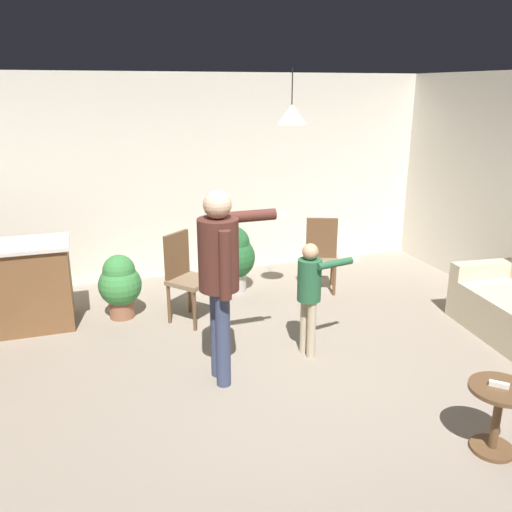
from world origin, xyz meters
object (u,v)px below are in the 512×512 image
object	(u,v)px
dining_chair_near_wall	(320,251)
kitchen_counter	(12,287)
side_table_by_couch	(498,411)
spare_remote_on_table	(499,384)
person_adult	(220,267)
person_child	(310,287)
potted_plant_by_wall	(233,256)
dining_chair_by_counter	(186,274)
potted_plant_corner	(120,283)

from	to	relation	value
dining_chair_near_wall	kitchen_counter	bearing A→B (deg)	-159.31
side_table_by_couch	spare_remote_on_table	xyz separation A→B (m)	(-0.01, 0.01, 0.21)
person_adult	person_child	world-z (taller)	person_adult
person_child	kitchen_counter	bearing A→B (deg)	-130.25
kitchen_counter	potted_plant_by_wall	bearing A→B (deg)	7.56
side_table_by_couch	spare_remote_on_table	bearing A→B (deg)	141.59
dining_chair_near_wall	dining_chair_by_counter	bearing A→B (deg)	-148.66
person_adult	dining_chair_near_wall	distance (m)	2.47
kitchen_counter	side_table_by_couch	xyz separation A→B (m)	(3.45, -3.31, -0.15)
potted_plant_by_wall	side_table_by_couch	bearing A→B (deg)	-76.33
person_child	dining_chair_near_wall	size ratio (longest dim) A/B	1.13
dining_chair_near_wall	spare_remote_on_table	distance (m)	3.24
dining_chair_by_counter	potted_plant_by_wall	distance (m)	1.03
person_child	dining_chair_near_wall	world-z (taller)	person_child
potted_plant_by_wall	spare_remote_on_table	xyz separation A→B (m)	(0.87, -3.64, 0.07)
person_adult	spare_remote_on_table	world-z (taller)	person_adult
side_table_by_couch	spare_remote_on_table	world-z (taller)	spare_remote_on_table
spare_remote_on_table	dining_chair_near_wall	bearing A→B (deg)	87.34
side_table_by_couch	dining_chair_near_wall	xyz separation A→B (m)	(0.14, 3.25, 0.22)
kitchen_counter	potted_plant_corner	size ratio (longest dim) A/B	1.70
dining_chair_near_wall	person_child	bearing A→B (deg)	-96.95
person_child	side_table_by_couch	bearing A→B (deg)	9.73
potted_plant_by_wall	potted_plant_corner	bearing A→B (deg)	-164.53
person_child	potted_plant_corner	size ratio (longest dim) A/B	1.53
side_table_by_couch	potted_plant_by_wall	distance (m)	3.76
person_child	dining_chair_by_counter	size ratio (longest dim) A/B	1.13
dining_chair_by_counter	side_table_by_couch	bearing A→B (deg)	79.66
kitchen_counter	person_adult	distance (m)	2.61
person_child	potted_plant_by_wall	bearing A→B (deg)	175.34
dining_chair_by_counter	person_child	bearing A→B (deg)	89.83
person_adult	potted_plant_corner	size ratio (longest dim) A/B	2.33
potted_plant_corner	potted_plant_by_wall	xyz separation A→B (m)	(1.45, 0.40, 0.06)
side_table_by_couch	person_child	size ratio (longest dim) A/B	0.46
person_adult	potted_plant_by_wall	world-z (taller)	person_adult
person_adult	dining_chair_near_wall	xyz separation A→B (m)	(1.73, 1.68, -0.52)
kitchen_counter	side_table_by_couch	world-z (taller)	kitchen_counter
side_table_by_couch	spare_remote_on_table	size ratio (longest dim) A/B	4.00
person_child	dining_chair_near_wall	distance (m)	1.70
side_table_by_couch	dining_chair_by_counter	xyz separation A→B (m)	(-1.64, 2.95, 0.22)
person_adult	potted_plant_by_wall	xyz separation A→B (m)	(0.71, 2.08, -0.60)
person_adult	spare_remote_on_table	size ratio (longest dim) A/B	13.25
person_child	potted_plant_corner	distance (m)	2.25
side_table_by_couch	potted_plant_corner	xyz separation A→B (m)	(-2.33, 3.25, 0.08)
kitchen_counter	person_child	xyz separation A→B (m)	(2.78, -1.54, 0.23)
dining_chair_by_counter	dining_chair_near_wall	size ratio (longest dim) A/B	1.00
dining_chair_by_counter	spare_remote_on_table	distance (m)	3.36
kitchen_counter	dining_chair_near_wall	xyz separation A→B (m)	(3.58, -0.06, 0.07)
potted_plant_by_wall	spare_remote_on_table	bearing A→B (deg)	-76.50
dining_chair_by_counter	potted_plant_corner	xyz separation A→B (m)	(-0.69, 0.30, -0.14)
kitchen_counter	person_adult	xyz separation A→B (m)	(1.85, -1.74, 0.59)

